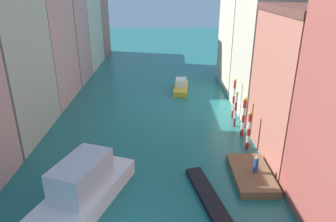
# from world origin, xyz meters

# --- Properties ---
(ground_plane) EXTENTS (154.00, 154.00, 0.00)m
(ground_plane) POSITION_xyz_m (0.00, 24.50, 0.00)
(ground_plane) COLOR #1E6B66
(building_left_2) EXTENTS (7.50, 10.08, 14.16)m
(building_left_2) POSITION_xyz_m (-14.33, 25.89, 7.09)
(building_left_2) COLOR tan
(building_left_2) RESTS_ON ground
(building_left_3) EXTENTS (7.50, 7.69, 17.07)m
(building_left_3) POSITION_xyz_m (-14.33, 35.04, 8.55)
(building_left_3) COLOR tan
(building_left_3) RESTS_ON ground
(building_left_4) EXTENTS (7.50, 11.62, 22.54)m
(building_left_4) POSITION_xyz_m (-14.33, 44.78, 11.28)
(building_left_4) COLOR beige
(building_left_4) RESTS_ON ground
(building_left_5) EXTENTS (7.50, 8.26, 12.74)m
(building_left_5) POSITION_xyz_m (-14.33, 54.96, 6.38)
(building_left_5) COLOR #C6705B
(building_left_5) RESTS_ON ground
(building_right_1) EXTENTS (7.50, 10.35, 13.05)m
(building_right_1) POSITION_xyz_m (14.33, 11.39, 6.54)
(building_right_1) COLOR #C6705B
(building_right_1) RESTS_ON ground
(building_right_2) EXTENTS (7.50, 9.49, 16.55)m
(building_right_2) POSITION_xyz_m (14.33, 21.65, 8.29)
(building_right_2) COLOR beige
(building_right_2) RESTS_ON ground
(building_right_3) EXTENTS (7.50, 10.81, 15.29)m
(building_right_3) POSITION_xyz_m (14.33, 31.98, 7.66)
(building_right_3) COLOR beige
(building_right_3) RESTS_ON ground
(waterfront_dock) EXTENTS (3.04, 5.59, 0.66)m
(waterfront_dock) POSITION_xyz_m (8.83, 7.33, 0.33)
(waterfront_dock) COLOR brown
(waterfront_dock) RESTS_ON ground
(person_on_dock) EXTENTS (0.36, 0.36, 1.43)m
(person_on_dock) POSITION_xyz_m (9.08, 7.19, 1.32)
(person_on_dock) COLOR #234C93
(person_on_dock) RESTS_ON waterfront_dock
(mooring_pole_0) EXTENTS (0.35, 0.35, 3.88)m
(mooring_pole_0) POSITION_xyz_m (9.70, 12.12, 1.99)
(mooring_pole_0) COLOR red
(mooring_pole_0) RESTS_ON ground
(mooring_pole_1) EXTENTS (0.37, 0.37, 4.23)m
(mooring_pole_1) POSITION_xyz_m (9.84, 14.87, 2.17)
(mooring_pole_1) COLOR red
(mooring_pole_1) RESTS_ON ground
(mooring_pole_2) EXTENTS (0.30, 0.30, 4.04)m
(mooring_pole_2) POSITION_xyz_m (9.54, 17.20, 2.07)
(mooring_pole_2) COLOR red
(mooring_pole_2) RESTS_ON ground
(mooring_pole_3) EXTENTS (0.29, 0.29, 4.76)m
(mooring_pole_3) POSITION_xyz_m (9.83, 19.64, 2.43)
(mooring_pole_3) COLOR red
(mooring_pole_3) RESTS_ON ground
(vaporetto_white) EXTENTS (6.52, 10.04, 3.50)m
(vaporetto_white) POSITION_xyz_m (-3.93, 4.38, 1.29)
(vaporetto_white) COLOR white
(vaporetto_white) RESTS_ON ground
(gondola_black) EXTENTS (3.21, 9.01, 0.40)m
(gondola_black) POSITION_xyz_m (5.19, 3.88, 0.20)
(gondola_black) COLOR black
(gondola_black) RESTS_ON ground
(motorboat_0) EXTENTS (2.52, 6.39, 1.79)m
(motorboat_0) POSITION_xyz_m (4.27, 29.69, 0.62)
(motorboat_0) COLOR gold
(motorboat_0) RESTS_ON ground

